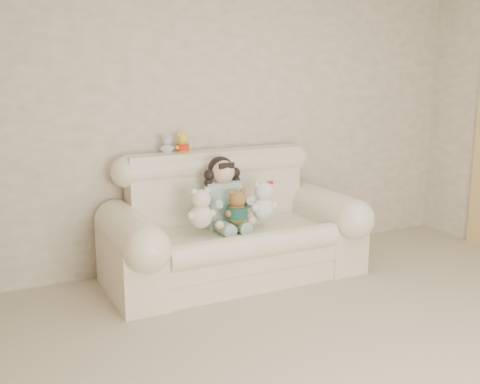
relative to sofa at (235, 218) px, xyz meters
name	(u,v)px	position (x,y,z in m)	size (l,w,h in m)	color
floor	(445,382)	(0.34, -2.00, -0.52)	(5.00, 5.00, 0.00)	gray
wall_back	(243,115)	(0.34, 0.50, 0.78)	(4.50, 4.50, 0.00)	beige
sofa	(235,218)	(0.00, 0.00, 0.00)	(2.10, 0.95, 1.03)	#C1B89C
seated_child	(223,192)	(-0.07, 0.08, 0.21)	(0.36, 0.44, 0.60)	#307450
brown_teddy	(237,203)	(-0.04, -0.14, 0.15)	(0.22, 0.17, 0.34)	brown
white_cat	(263,197)	(0.21, -0.11, 0.18)	(0.25, 0.19, 0.39)	silver
cream_teddy	(201,204)	(-0.34, -0.10, 0.17)	(0.24, 0.18, 0.37)	#EEE5CE
yellow_mini_bear	(183,142)	(-0.30, 0.37, 0.60)	(0.14, 0.10, 0.21)	yellow
grey_mini_plush	(167,143)	(-0.43, 0.38, 0.59)	(0.12, 0.10, 0.19)	#AEAEB5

